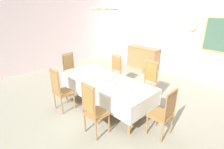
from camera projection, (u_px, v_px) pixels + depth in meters
The scene contains 24 objects.
ground at pixel (112, 103), 5.03m from camera, with size 8.14×6.69×0.04m, color #9C9987.
back_wall at pixel (175, 33), 6.64m from camera, with size 8.14×0.08×3.20m, color silver.
left_wall at pixel (41, 31), 7.13m from camera, with size 0.08×6.69×3.20m, color silver.
dining_table at pixel (106, 83), 4.64m from camera, with size 2.60×1.12×0.75m.
tablecloth at pixel (106, 84), 4.65m from camera, with size 2.62×1.14×0.42m.
chair_south_a at pixel (61, 89), 4.47m from camera, with size 0.44×0.42×1.16m.
chair_north_a at pixel (114, 71), 5.75m from camera, with size 0.44×0.42×1.10m.
chair_south_b at pixel (94, 109), 3.59m from camera, with size 0.44×0.42×1.21m.
chair_north_b at pixel (148, 82), 4.87m from camera, with size 0.44×0.42×1.18m.
chair_head_west at pixel (71, 70), 5.80m from camera, with size 0.42×0.44×1.14m.
chair_head_east at pixel (164, 113), 3.55m from camera, with size 0.42×0.44×1.10m.
soup_tureen at pixel (107, 77), 4.55m from camera, with size 0.27×0.27×0.21m.
candlestick_west at pixel (97, 72), 4.81m from camera, with size 0.07×0.07×0.31m.
candlestick_east at pixel (116, 79), 4.31m from camera, with size 0.07×0.07×0.35m.
bowl_near_left at pixel (93, 85), 4.29m from camera, with size 0.18×0.18×0.04m.
bowl_near_right at pixel (75, 76), 4.85m from camera, with size 0.17×0.17×0.03m.
bowl_far_left at pixel (108, 91), 3.98m from camera, with size 0.16×0.16×0.04m.
bowl_far_right at pixel (81, 78), 4.72m from camera, with size 0.20×0.20×0.04m.
spoon_primary at pixel (97, 87), 4.24m from camera, with size 0.04×0.18×0.01m.
spoon_secondary at pixel (74, 75), 4.94m from camera, with size 0.06×0.17×0.01m.
sideboard at pixel (143, 58), 7.63m from camera, with size 1.44×0.48×0.90m.
mounted_clock at pixel (193, 26), 6.05m from camera, with size 0.31×0.06×0.31m.
framed_painting at pixel (224, 36), 5.48m from camera, with size 1.18×0.05×1.09m.
chandelier at pixel (105, 9), 3.95m from camera, with size 0.61×0.61×0.66m.
Camera 1 is at (3.10, -3.07, 2.61)m, focal length 28.13 mm.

